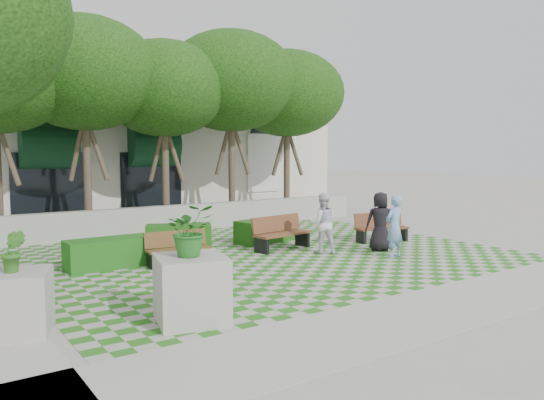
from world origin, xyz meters
TOP-DOWN VIEW (x-y plane):
  - ground at (0.00, 0.00)m, footprint 90.00×90.00m
  - lawn at (0.00, 1.00)m, footprint 12.00×12.00m
  - sidewalk_south at (0.00, -4.70)m, footprint 16.00×2.00m
  - retaining_wall at (0.00, 6.20)m, footprint 15.00×0.36m
  - bench_east at (4.03, 0.75)m, footprint 1.73×0.91m
  - bench_mid at (0.74, 1.41)m, footprint 1.87×0.86m
  - bench_west at (-2.48, 1.21)m, footprint 1.60×0.63m
  - hedge_midright at (1.10, 2.66)m, footprint 2.09×1.13m
  - hedge_midleft at (-1.44, 3.41)m, footprint 1.98×1.44m
  - hedge_west at (-3.95, 1.86)m, footprint 2.00×0.82m
  - planter_front at (-4.14, -2.89)m, footprint 1.31×1.31m
  - planter_back at (-6.57, -1.96)m, footprint 1.23×1.23m
  - person_blue at (2.47, -1.20)m, footprint 0.64×0.46m
  - person_dark at (2.88, -0.32)m, footprint 0.95×0.87m
  - person_white at (1.34, 0.33)m, footprint 0.99×0.92m
  - tree_row at (-1.86, 5.95)m, footprint 17.70×13.40m
  - building at (0.93, 14.08)m, footprint 18.00×8.92m

SIDE VIEW (x-z plane):
  - ground at x=0.00m, z-range 0.00..0.00m
  - sidewalk_south at x=0.00m, z-range 0.00..0.01m
  - lawn at x=0.00m, z-range 0.01..0.01m
  - hedge_midleft at x=-1.44m, z-range 0.00..0.64m
  - hedge_midright at x=1.10m, z-range 0.00..0.69m
  - hedge_west at x=-3.95m, z-range 0.00..0.69m
  - bench_west at x=-2.48m, z-range -0.02..0.81m
  - bench_east at x=4.03m, z-range -0.02..0.85m
  - retaining_wall at x=0.00m, z-range 0.00..0.90m
  - bench_mid at x=0.74m, z-range -0.02..0.93m
  - planter_back at x=-6.57m, z-range -0.27..1.33m
  - planter_front at x=-4.14m, z-range -0.18..1.74m
  - person_white at x=1.34m, z-range 0.00..1.63m
  - person_blue at x=2.47m, z-range 0.00..1.63m
  - person_dark at x=2.88m, z-range 0.00..1.64m
  - building at x=0.93m, z-range -0.06..5.09m
  - tree_row at x=-1.86m, z-range 1.47..8.88m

